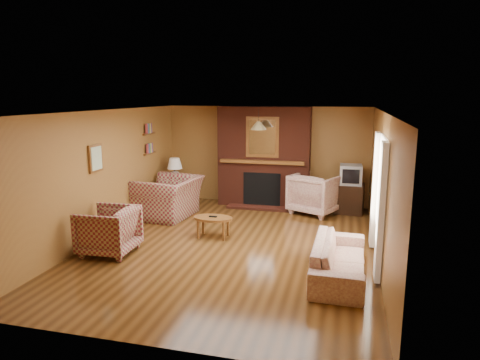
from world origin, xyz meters
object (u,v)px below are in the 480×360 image
(plaid_armchair, at_px, (108,231))
(tv_stand, at_px, (350,198))
(side_table, at_px, (175,194))
(plaid_loveseat, at_px, (169,197))
(floral_armchair, at_px, (316,194))
(table_lamp, at_px, (175,169))
(crt_tv, at_px, (351,175))
(fireplace, at_px, (264,158))
(floral_sofa, at_px, (339,259))
(coffee_table, at_px, (213,220))

(plaid_armchair, xyz_separation_m, tv_stand, (4.00, 3.66, -0.07))
(side_table, bearing_deg, plaid_loveseat, -75.58)
(floral_armchair, bearing_deg, plaid_armchair, 71.67)
(table_lamp, relative_size, tv_stand, 0.91)
(plaid_loveseat, bearing_deg, tv_stand, 114.29)
(crt_tv, bearing_deg, side_table, -175.26)
(fireplace, xyz_separation_m, plaid_armchair, (-1.95, -3.85, -0.78))
(floral_armchair, relative_size, side_table, 1.79)
(floral_sofa, xyz_separation_m, coffee_table, (-2.37, 1.25, 0.06))
(floral_sofa, distance_m, side_table, 5.20)
(plaid_armchair, distance_m, table_lamp, 3.35)
(tv_stand, bearing_deg, side_table, -169.49)
(tv_stand, bearing_deg, fireplace, -179.46)
(table_lamp, bearing_deg, plaid_loveseat, -75.58)
(fireplace, relative_size, plaid_loveseat, 1.77)
(fireplace, bearing_deg, plaid_armchair, -116.89)
(floral_sofa, xyz_separation_m, floral_armchair, (-0.61, 3.44, 0.18))
(plaid_loveseat, relative_size, floral_sofa, 0.71)
(table_lamp, bearing_deg, floral_armchair, 1.84)
(plaid_loveseat, relative_size, side_table, 2.39)
(table_lamp, bearing_deg, plaid_armchair, -87.41)
(coffee_table, bearing_deg, side_table, 128.07)
(floral_armchair, xyz_separation_m, table_lamp, (-3.39, -0.11, 0.44))
(tv_stand, height_order, crt_tv, crt_tv)
(floral_sofa, relative_size, side_table, 3.35)
(plaid_loveseat, bearing_deg, table_lamp, -160.01)
(fireplace, relative_size, tv_stand, 3.58)
(plaid_armchair, bearing_deg, fireplace, 151.15)
(floral_armchair, xyz_separation_m, crt_tv, (0.76, 0.24, 0.43))
(floral_sofa, distance_m, floral_armchair, 3.49)
(plaid_armchair, height_order, coffee_table, plaid_armchair)
(coffee_table, bearing_deg, fireplace, 79.81)
(plaid_armchair, relative_size, coffee_table, 1.18)
(table_lamp, height_order, crt_tv, table_lamp)
(fireplace, distance_m, coffee_table, 2.79)
(crt_tv, bearing_deg, table_lamp, -175.26)
(floral_sofa, height_order, tv_stand, tv_stand)
(floral_sofa, xyz_separation_m, table_lamp, (-4.00, 3.33, 0.63))
(coffee_table, distance_m, crt_tv, 3.54)
(floral_sofa, relative_size, floral_armchair, 1.87)
(floral_armchair, relative_size, tv_stand, 1.51)
(floral_sofa, height_order, table_lamp, table_lamp)
(side_table, height_order, table_lamp, table_lamp)
(crt_tv, bearing_deg, floral_sofa, -92.34)
(floral_sofa, relative_size, table_lamp, 3.12)
(fireplace, xyz_separation_m, plaid_loveseat, (-1.85, -1.51, -0.74))
(plaid_loveseat, bearing_deg, side_table, -160.01)
(floral_armchair, bearing_deg, crt_tv, -137.67)
(crt_tv, bearing_deg, plaid_loveseat, -161.35)
(fireplace, relative_size, table_lamp, 3.95)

